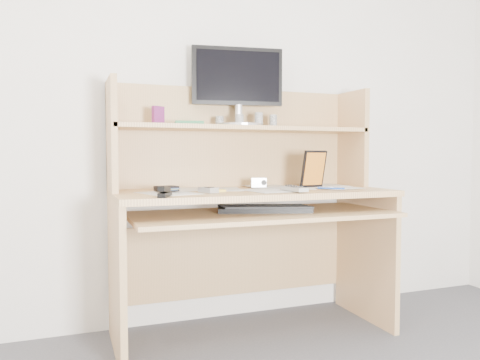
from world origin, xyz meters
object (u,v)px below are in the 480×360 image
object	(u,v)px
desk	(248,199)
keyboard	(264,209)
game_case	(314,169)
monitor	(238,85)
tv_remote	(294,189)

from	to	relation	value
desk	keyboard	xyz separation A→B (m)	(0.01, -0.19, -0.03)
game_case	monitor	size ratio (longest dim) A/B	0.40
keyboard	tv_remote	xyz separation A→B (m)	(0.12, -0.08, 0.10)
desk	game_case	distance (m)	0.39
desk	tv_remote	bearing A→B (deg)	-62.83
keyboard	tv_remote	world-z (taller)	tv_remote
game_case	tv_remote	bearing A→B (deg)	-147.32
keyboard	monitor	bearing A→B (deg)	112.93
tv_remote	monitor	xyz separation A→B (m)	(-0.15, 0.38, 0.54)
monitor	keyboard	bearing A→B (deg)	-76.09
tv_remote	keyboard	bearing A→B (deg)	143.84
game_case	monitor	bearing A→B (deg)	143.47
desk	tv_remote	world-z (taller)	desk
game_case	keyboard	bearing A→B (deg)	-170.97
tv_remote	monitor	distance (m)	0.68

